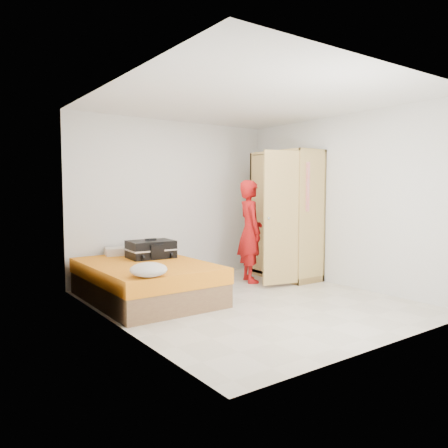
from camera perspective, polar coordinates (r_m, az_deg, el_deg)
room at (r=5.64m, az=3.41°, el=2.77°), size 4.00×4.02×2.60m
bed at (r=5.97m, az=-10.14°, el=-7.35°), size 1.42×2.02×0.50m
wardrobe at (r=7.26m, az=8.02°, el=0.73°), size 1.16×1.20×2.10m
person at (r=6.96m, az=3.44°, el=-0.95°), size 0.57×0.69×1.62m
suitcase at (r=6.31m, az=-9.52°, el=-3.28°), size 0.67×0.52×0.28m
round_cushion at (r=4.96m, az=-9.82°, el=-5.89°), size 0.42×0.42×0.16m
pillow at (r=6.71m, az=-12.72°, el=-3.45°), size 0.64×0.43×0.11m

